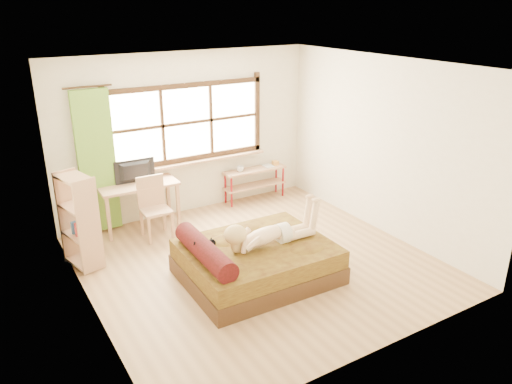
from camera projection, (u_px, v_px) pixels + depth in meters
floor at (258, 263)px, 6.99m from camera, size 4.50×4.50×0.00m
ceiling at (258, 65)px, 6.02m from camera, size 4.50×4.50×0.00m
wall_back at (187, 134)px, 8.30m from camera, size 4.50×0.00×4.50m
wall_front at (382, 237)px, 4.71m from camera, size 4.50×0.00×4.50m
wall_left at (81, 206)px, 5.41m from camera, size 0.00×4.50×4.50m
wall_right at (384, 147)px, 7.59m from camera, size 0.00×4.50×4.50m
window at (188, 125)px, 8.22m from camera, size 2.80×0.16×1.46m
curtain at (97, 162)px, 7.52m from camera, size 0.55×0.10×2.20m
bed at (254, 261)px, 6.51m from camera, size 1.92×1.55×0.72m
woman at (269, 224)px, 6.39m from camera, size 1.33×0.40×0.57m
kitten at (203, 248)px, 6.14m from camera, size 0.29×0.12×0.23m
desk at (139, 190)px, 7.82m from camera, size 1.23×0.58×0.76m
monitor at (136, 172)px, 7.76m from camera, size 0.64×0.10×0.37m
chair at (154, 204)px, 7.63m from camera, size 0.43×0.43×0.95m
pipe_shelf at (255, 177)px, 9.07m from camera, size 1.18×0.31×0.67m
cup at (240, 169)px, 8.84m from camera, size 0.13×0.13×0.10m
book at (264, 167)px, 9.10m from camera, size 0.17×0.23×0.02m
bookshelf at (79, 221)px, 6.70m from camera, size 0.45×0.63×1.31m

